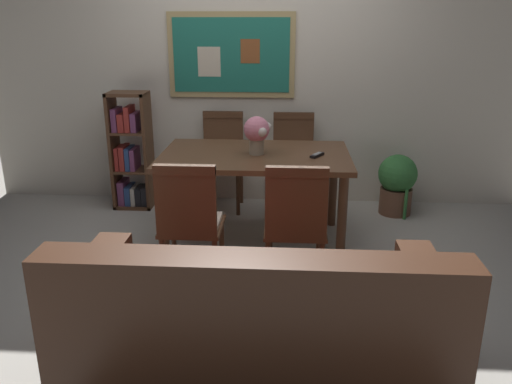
% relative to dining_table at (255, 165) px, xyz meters
% --- Properties ---
extents(ground_plane, '(12.00, 12.00, 0.00)m').
position_rel_dining_table_xyz_m(ground_plane, '(-0.09, -0.51, -0.65)').
color(ground_plane, '#B7B2A8').
extents(wall_back_with_painting, '(5.20, 0.14, 2.60)m').
position_rel_dining_table_xyz_m(wall_back_with_painting, '(-0.09, 1.09, 0.65)').
color(wall_back_with_painting, silver).
rests_on(wall_back_with_painting, ground_plane).
extents(dining_table, '(1.47, 0.96, 0.74)m').
position_rel_dining_table_xyz_m(dining_table, '(0.00, 0.00, 0.00)').
color(dining_table, brown).
rests_on(dining_table, ground_plane).
extents(dining_chair_near_left, '(0.40, 0.41, 0.91)m').
position_rel_dining_table_xyz_m(dining_chair_near_left, '(-0.37, -0.85, -0.11)').
color(dining_chair_near_left, brown).
rests_on(dining_chair_near_left, ground_plane).
extents(dining_chair_near_right, '(0.40, 0.41, 0.91)m').
position_rel_dining_table_xyz_m(dining_chair_near_right, '(0.31, -0.84, -0.11)').
color(dining_chair_near_right, brown).
rests_on(dining_chair_near_right, ground_plane).
extents(dining_chair_far_right, '(0.40, 0.41, 0.91)m').
position_rel_dining_table_xyz_m(dining_chair_far_right, '(0.30, 0.82, -0.11)').
color(dining_chair_far_right, brown).
rests_on(dining_chair_far_right, ground_plane).
extents(dining_chair_far_left, '(0.40, 0.41, 0.91)m').
position_rel_dining_table_xyz_m(dining_chair_far_left, '(-0.37, 0.84, -0.11)').
color(dining_chair_far_left, brown).
rests_on(dining_chair_far_left, ground_plane).
extents(leather_couch, '(1.80, 0.84, 0.84)m').
position_rel_dining_table_xyz_m(leather_couch, '(0.12, -1.78, -0.34)').
color(leather_couch, '#472819').
rests_on(leather_couch, ground_plane).
extents(bookshelf, '(0.36, 0.28, 1.11)m').
position_rel_dining_table_xyz_m(bookshelf, '(-1.24, 0.77, -0.15)').
color(bookshelf, brown).
rests_on(bookshelf, ground_plane).
extents(potted_ivy, '(0.35, 0.35, 0.58)m').
position_rel_dining_table_xyz_m(potted_ivy, '(1.27, 0.73, -0.35)').
color(potted_ivy, brown).
rests_on(potted_ivy, ground_plane).
extents(flower_vase, '(0.21, 0.21, 0.29)m').
position_rel_dining_table_xyz_m(flower_vase, '(0.02, -0.02, 0.27)').
color(flower_vase, tan).
rests_on(flower_vase, dining_table).
extents(tv_remote, '(0.12, 0.16, 0.02)m').
position_rel_dining_table_xyz_m(tv_remote, '(0.48, -0.06, 0.10)').
color(tv_remote, black).
rests_on(tv_remote, dining_table).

